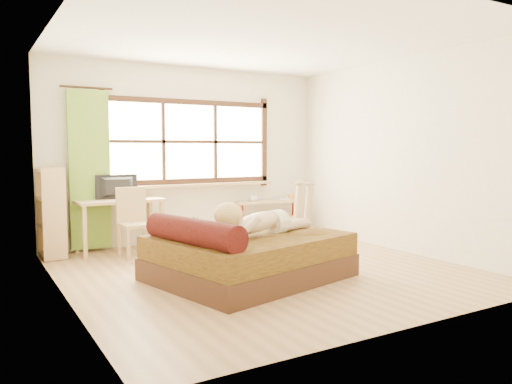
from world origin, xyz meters
TOP-DOWN VIEW (x-y plane):
  - floor at (0.00, 0.00)m, footprint 4.50×4.50m
  - ceiling at (0.00, 0.00)m, footprint 4.50×4.50m
  - wall_back at (0.00, 2.25)m, footprint 4.50×0.00m
  - wall_front at (0.00, -2.25)m, footprint 4.50×0.00m
  - wall_left at (-2.25, 0.00)m, footprint 0.00×4.50m
  - wall_right at (2.25, 0.00)m, footprint 0.00×4.50m
  - window at (0.00, 2.22)m, footprint 2.80×0.16m
  - curtain at (-1.55, 2.13)m, footprint 0.55×0.10m
  - bed at (-0.38, -0.24)m, footprint 2.28×1.99m
  - woman at (-0.19, -0.28)m, footprint 1.43×0.70m
  - kitten at (-1.06, -0.13)m, footprint 0.31×0.18m
  - desk at (-1.19, 1.95)m, footprint 1.21×0.61m
  - monitor at (-1.19, 2.00)m, footprint 0.60×0.11m
  - chair at (-1.10, 1.58)m, footprint 0.44×0.44m
  - pipe_shelf at (1.35, 2.07)m, footprint 1.18×0.40m
  - cup at (1.04, 2.07)m, footprint 0.14×0.14m
  - book at (1.54, 2.07)m, footprint 0.21×0.27m
  - bookshelf at (-2.08, 2.01)m, footprint 0.31×0.53m

SIDE VIEW (x-z plane):
  - floor at x=0.00m, z-range 0.00..0.00m
  - bed at x=-0.38m, z-range -0.11..0.64m
  - pipe_shelf at x=1.35m, z-range 0.10..0.75m
  - chair at x=-1.10m, z-range 0.05..0.98m
  - book at x=1.54m, z-range 0.58..0.60m
  - bookshelf at x=-2.08m, z-range 0.01..1.20m
  - kitten at x=-1.06m, z-range 0.49..0.73m
  - cup at x=1.04m, z-range 0.58..0.68m
  - desk at x=-1.19m, z-range 0.27..1.01m
  - woman at x=-0.19m, z-range 0.49..1.08m
  - monitor at x=-1.19m, z-range 0.74..1.08m
  - curtain at x=-1.55m, z-range 0.05..2.25m
  - wall_back at x=0.00m, z-range -0.90..3.60m
  - wall_front at x=0.00m, z-range -0.90..3.60m
  - wall_left at x=-2.25m, z-range -0.90..3.60m
  - wall_right at x=2.25m, z-range -0.90..3.60m
  - window at x=0.00m, z-range 0.78..2.24m
  - ceiling at x=0.00m, z-range 2.70..2.70m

